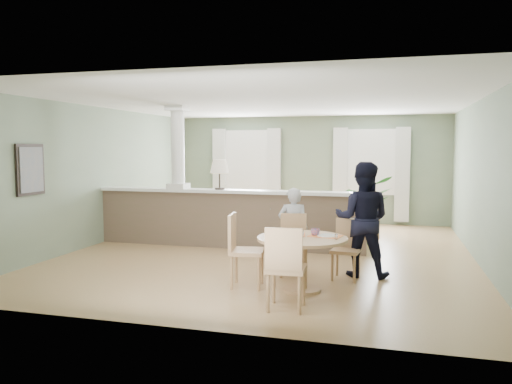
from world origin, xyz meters
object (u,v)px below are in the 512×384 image
(chair_side, at_px, (241,247))
(man_person, at_px, (362,219))
(sofa, at_px, (295,215))
(chair_far_man, at_px, (347,246))
(chair_near, at_px, (285,265))
(child_person, at_px, (293,229))
(houseplant, at_px, (359,209))
(chair_far_boy, at_px, (293,241))
(dining_table, at_px, (303,248))

(chair_side, xyz_separation_m, man_person, (1.56, 1.01, 0.29))
(sofa, height_order, chair_far_man, sofa)
(chair_near, xyz_separation_m, child_person, (-0.29, 1.98, 0.09))
(chair_near, bearing_deg, man_person, -115.08)
(chair_far_man, bearing_deg, man_person, 49.90)
(sofa, xyz_separation_m, houseplant, (1.33, -0.24, 0.21))
(chair_far_boy, bearing_deg, chair_far_man, -10.17)
(chair_near, bearing_deg, chair_far_man, -111.28)
(chair_near, distance_m, chair_side, 1.17)
(chair_far_boy, xyz_separation_m, child_person, (-0.05, 0.28, 0.14))
(houseplant, bearing_deg, chair_near, -96.99)
(chair_far_boy, bearing_deg, chair_near, -90.36)
(houseplant, xyz_separation_m, chair_far_boy, (-0.79, -2.79, -0.18))
(dining_table, height_order, man_person, man_person)
(houseplant, height_order, chair_near, houseplant)
(chair_far_man, bearing_deg, chair_side, -142.08)
(chair_near, bearing_deg, chair_side, -50.18)
(chair_near, xyz_separation_m, man_person, (0.77, 1.87, 0.30))
(child_person, distance_m, man_person, 1.08)
(chair_side, height_order, child_person, child_person)
(child_person, bearing_deg, chair_far_boy, 89.64)
(sofa, bearing_deg, man_person, -79.55)
(houseplant, bearing_deg, chair_far_man, -89.82)
(chair_near, relative_size, man_person, 0.59)
(chair_far_man, distance_m, chair_side, 1.58)
(chair_side, bearing_deg, chair_near, -145.49)
(houseplant, bearing_deg, chair_side, -110.33)
(sofa, distance_m, child_person, 2.80)
(sofa, bearing_deg, chair_side, -108.12)
(houseplant, bearing_deg, man_person, -85.33)
(dining_table, distance_m, child_person, 1.16)
(dining_table, distance_m, chair_side, 0.85)
(chair_far_boy, height_order, chair_near, chair_near)
(chair_far_boy, height_order, man_person, man_person)
(sofa, distance_m, chair_side, 3.87)
(dining_table, distance_m, chair_far_boy, 0.88)
(sofa, height_order, man_person, man_person)
(chair_near, height_order, chair_side, chair_side)
(houseplant, relative_size, chair_far_boy, 1.51)
(chair_far_man, bearing_deg, houseplant, 97.06)
(chair_far_man, bearing_deg, child_person, 167.41)
(chair_far_man, height_order, man_person, man_person)
(houseplant, distance_m, chair_far_man, 2.82)
(chair_side, bearing_deg, dining_table, -97.23)
(sofa, distance_m, houseplant, 1.36)
(dining_table, bearing_deg, sofa, 102.11)
(sofa, distance_m, man_person, 3.27)
(chair_far_boy, bearing_deg, houseplant, 65.87)
(chair_far_man, bearing_deg, chair_near, -101.59)
(dining_table, relative_size, child_person, 0.93)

